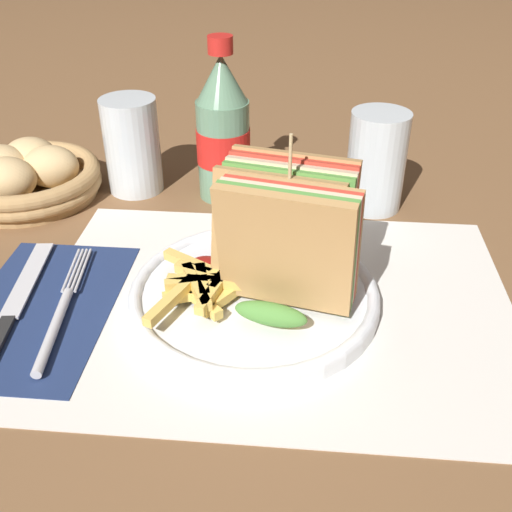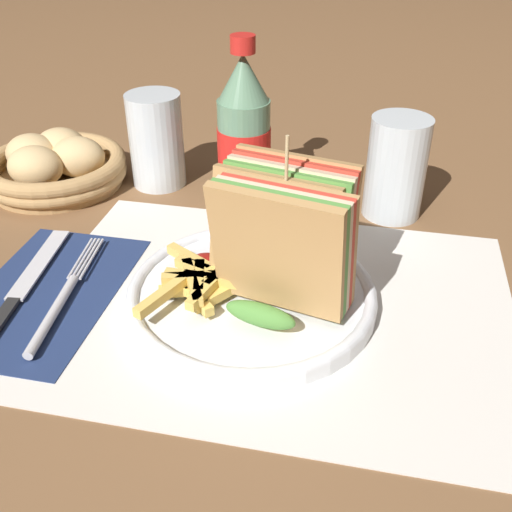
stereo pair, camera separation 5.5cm
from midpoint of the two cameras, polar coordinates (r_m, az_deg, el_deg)
name	(u,v)px [view 1 (the left image)]	position (r m, az deg, el deg)	size (l,w,h in m)	color
ground_plane	(275,296)	(0.57, -0.97, -3.95)	(4.00, 4.00, 0.00)	brown
placemat	(270,303)	(0.56, -1.46, -4.57)	(0.44, 0.33, 0.00)	silver
plate_main	(254,295)	(0.56, -3.05, -3.79)	(0.23, 0.23, 0.02)	white
club_sandwich	(287,238)	(0.51, -0.07, 1.62)	(0.13, 0.12, 0.15)	tan
fries_pile	(202,286)	(0.54, -8.14, -2.92)	(0.08, 0.11, 0.02)	#E0B756
ketchup_blob	(206,266)	(0.57, -7.56, -1.09)	(0.04, 0.03, 0.01)	maroon
napkin	(41,308)	(0.60, -22.36, -4.69)	(0.13, 0.22, 0.00)	navy
fork	(59,316)	(0.57, -20.95, -5.46)	(0.03, 0.18, 0.01)	silver
knife	(15,305)	(0.60, -24.46, -4.36)	(0.04, 0.21, 0.00)	black
coke_bottle_near	(223,132)	(0.72, -5.42, 11.65)	(0.06, 0.06, 0.19)	slate
glass_near	(376,161)	(0.71, 9.18, 8.85)	(0.07, 0.07, 0.12)	silver
glass_far	(132,146)	(0.76, -13.80, 10.13)	(0.07, 0.07, 0.12)	silver
bread_basket	(26,176)	(0.80, -22.97, 6.95)	(0.18, 0.18, 0.06)	#AD8451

